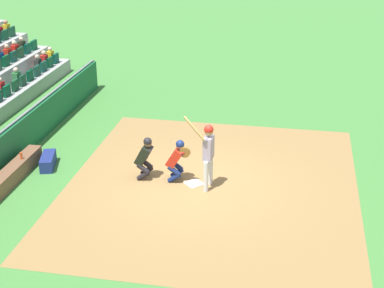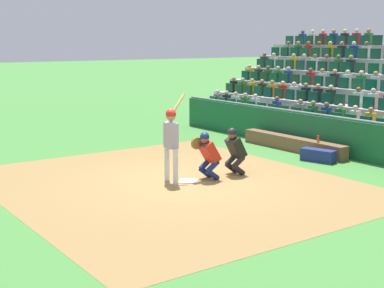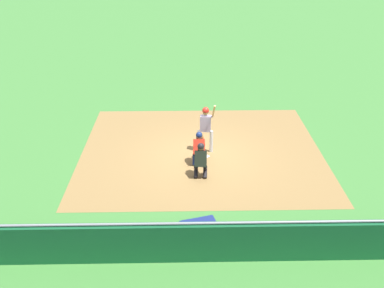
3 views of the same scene
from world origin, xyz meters
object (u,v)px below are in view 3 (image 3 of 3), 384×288
object	(u,v)px
dugout_bench	(257,238)
equipment_duffel_bag	(198,226)
home_plate_marker	(202,156)
batter_at_plate	(206,124)
water_bottle_on_bench	(218,228)
home_plate_umpire	(201,159)
catcher_crouching	(199,147)

from	to	relation	value
dugout_bench	equipment_duffel_bag	bearing A→B (deg)	159.67
dugout_bench	home_plate_marker	bearing A→B (deg)	104.57
batter_at_plate	water_bottle_on_bench	world-z (taller)	batter_at_plate
batter_at_plate	dugout_bench	world-z (taller)	batter_at_plate
water_bottle_on_bench	equipment_duffel_bag	bearing A→B (deg)	132.98
home_plate_marker	home_plate_umpire	xyz separation A→B (m)	(-0.10, -1.41, 0.68)
batter_at_plate	catcher_crouching	distance (m)	1.05
equipment_duffel_bag	catcher_crouching	bearing A→B (deg)	72.14
catcher_crouching	water_bottle_on_bench	bearing A→B (deg)	-85.63
batter_at_plate	equipment_duffel_bag	size ratio (longest dim) A/B	2.18
batter_at_plate	home_plate_umpire	world-z (taller)	batter_at_plate
batter_at_plate	home_plate_umpire	bearing A→B (deg)	-98.02
dugout_bench	water_bottle_on_bench	distance (m)	1.13
catcher_crouching	water_bottle_on_bench	xyz separation A→B (m)	(0.34, -4.48, -0.16)
water_bottle_on_bench	equipment_duffel_bag	xyz separation A→B (m)	(-0.52, 0.55, -0.36)
equipment_duffel_bag	dugout_bench	bearing A→B (deg)	-35.66
batter_at_plate	equipment_duffel_bag	xyz separation A→B (m)	(-0.45, -4.84, -0.98)
catcher_crouching	dugout_bench	size ratio (longest dim) A/B	0.30
home_plate_marker	water_bottle_on_bench	size ratio (longest dim) A/B	2.13
home_plate_umpire	water_bottle_on_bench	bearing A→B (deg)	-84.78
catcher_crouching	water_bottle_on_bench	size ratio (longest dim) A/B	6.08
home_plate_marker	dugout_bench	distance (m)	5.20
home_plate_umpire	equipment_duffel_bag	world-z (taller)	home_plate_umpire
home_plate_marker	home_plate_umpire	distance (m)	1.57
batter_at_plate	dugout_bench	distance (m)	5.63
home_plate_umpire	dugout_bench	xyz separation A→B (m)	(1.41, -3.62, -0.47)
home_plate_umpire	home_plate_marker	bearing A→B (deg)	85.81
home_plate_marker	home_plate_umpire	size ratio (longest dim) A/B	0.35
home_plate_marker	home_plate_umpire	bearing A→B (deg)	-94.19
catcher_crouching	home_plate_umpire	xyz separation A→B (m)	(0.02, -0.91, -0.01)
home_plate_marker	equipment_duffel_bag	size ratio (longest dim) A/B	0.44
home_plate_umpire	dugout_bench	distance (m)	3.91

